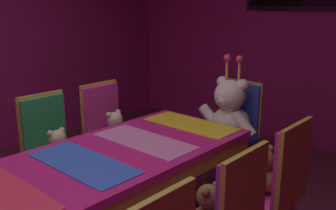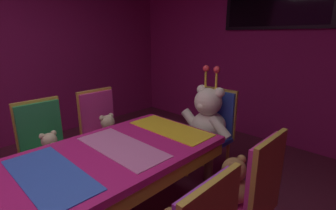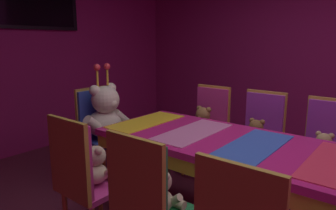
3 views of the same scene
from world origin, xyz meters
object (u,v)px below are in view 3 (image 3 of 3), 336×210
(teddy_right_2, at_px, (255,135))
(chair_right_3, at_px, (209,121))
(chair_right_2, at_px, (261,130))
(throne_chair, at_px, (97,124))
(chair_right_1, at_px, (327,143))
(teddy_right_1, at_px, (323,150))
(teddy_right_3, at_px, (202,123))
(teddy_left_3, at_px, (97,167))
(banquet_table, at_px, (254,157))
(chair_left_2, at_px, (145,199))
(king_teddy_bear, at_px, (107,116))
(teddy_left_2, at_px, (161,193))
(chair_left_3, at_px, (80,172))

(teddy_right_2, xyz_separation_m, chair_right_3, (0.14, 0.60, 0.02))
(chair_right_2, relative_size, throne_chair, 1.00)
(chair_right_1, bearing_deg, chair_right_3, -90.58)
(teddy_right_1, bearing_deg, teddy_right_3, -90.38)
(teddy_left_3, bearing_deg, banquet_table, -50.22)
(chair_left_2, relative_size, teddy_right_1, 3.52)
(chair_right_2, relative_size, teddy_right_3, 2.88)
(teddy_right_1, height_order, teddy_right_3, teddy_right_3)
(teddy_right_1, distance_m, king_teddy_bear, 2.06)
(banquet_table, height_order, king_teddy_bear, king_teddy_bear)
(teddy_left_2, bearing_deg, chair_right_2, 0.86)
(teddy_left_2, bearing_deg, teddy_left_3, 90.67)
(banquet_table, relative_size, teddy_left_2, 8.67)
(teddy_left_3, relative_size, chair_right_1, 0.31)
(chair_left_2, height_order, teddy_right_1, chair_left_2)
(chair_left_2, bearing_deg, teddy_left_3, 77.26)
(teddy_right_3, xyz_separation_m, throne_chair, (-0.72, 0.89, -0.00))
(chair_right_2, distance_m, chair_right_3, 0.60)
(teddy_left_3, bearing_deg, chair_right_1, -36.69)
(chair_right_1, distance_m, teddy_right_2, 0.62)
(banquet_table, distance_m, teddy_right_3, 1.15)
(chair_right_3, height_order, throne_chair, same)
(chair_right_3, height_order, teddy_right_3, chair_right_3)
(chair_right_2, bearing_deg, teddy_left_3, -19.79)
(banquet_table, bearing_deg, teddy_right_1, -23.31)
(chair_right_1, height_order, chair_right_3, same)
(teddy_left_2, bearing_deg, chair_right_1, -20.20)
(chair_right_2, bearing_deg, chair_left_2, 0.79)
(teddy_right_3, bearing_deg, chair_left_2, 21.53)
(teddy_right_3, bearing_deg, throne_chair, -50.75)
(teddy_right_1, relative_size, teddy_right_3, 0.82)
(teddy_right_3, relative_size, king_teddy_bear, 0.43)
(teddy_right_2, bearing_deg, chair_left_3, -19.78)
(chair_left_3, distance_m, chair_right_2, 1.84)
(teddy_right_3, bearing_deg, chair_left_3, 0.91)
(banquet_table, bearing_deg, teddy_right_2, 21.99)
(teddy_right_3, bearing_deg, teddy_left_2, 23.44)
(teddy_left_2, bearing_deg, chair_left_2, -180.00)
(teddy_left_3, xyz_separation_m, teddy_right_1, (1.44, -1.18, -0.01))
(chair_right_2, relative_size, teddy_right_2, 3.32)
(chair_left_2, height_order, teddy_right_3, chair_left_2)
(chair_left_2, relative_size, chair_right_2, 1.00)
(teddy_right_2, height_order, throne_chair, throne_chair)
(chair_right_1, distance_m, king_teddy_bear, 2.11)
(chair_left_3, distance_m, king_teddy_bear, 1.15)
(chair_left_2, xyz_separation_m, chair_right_3, (1.73, 0.63, 0.00))
(chair_right_3, distance_m, teddy_right_3, 0.15)
(chair_left_3, distance_m, teddy_right_3, 1.59)
(banquet_table, height_order, chair_right_2, chair_right_2)
(chair_right_1, height_order, chair_right_2, same)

